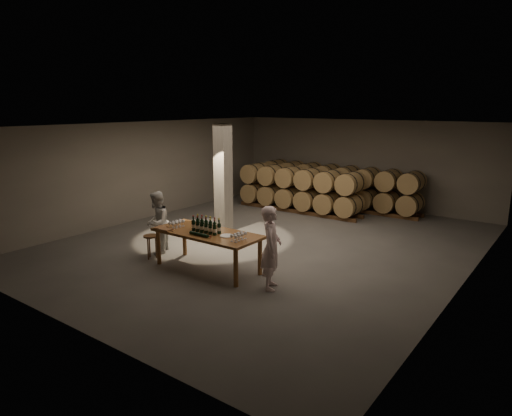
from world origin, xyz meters
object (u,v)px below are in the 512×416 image
Objects in this scene: bottle_cluster at (206,227)px; stool at (151,240)px; tasting_table at (207,236)px; notebook_near at (166,229)px; person_man at (271,248)px; person_woman at (157,223)px; plate at (227,236)px.

bottle_cluster is 1.75m from stool.
notebook_near is at bearing -152.80° from tasting_table.
person_man is at bearing -0.77° from bottle_cluster.
person_woman is at bearing 174.84° from bottle_cluster.
tasting_table is at bearing 8.94° from stool.
plate is 0.18× the size of person_man.
bottle_cluster is 0.46× the size of person_woman.
tasting_table is at bearing 52.64° from person_woman.
bottle_cluster is at bearing -98.03° from tasting_table.
person_man reaches higher than tasting_table.
plate is (0.58, -0.00, 0.11)m from tasting_table.
person_man reaches higher than notebook_near.
notebook_near reaches higher than tasting_table.
person_woman is at bearing 176.66° from plate.
stool is (-1.65, -0.26, -0.31)m from tasting_table.
notebook_near is 0.47× the size of stool.
bottle_cluster is (-0.00, -0.03, 0.23)m from tasting_table.
person_man is 1.09× the size of person_woman.
plate is at bearing 13.60° from notebook_near.
person_man reaches higher than plate.
tasting_table is 1.70m from stool.
bottle_cluster is 1.82m from person_man.
plate is 1.12× the size of notebook_near.
bottle_cluster is 1.86m from person_woman.
stool is at bearing -173.41° from plate.
tasting_table is at bearing 59.73° from person_man.
notebook_near is 0.91m from stool.
person_man is (3.46, 0.21, 0.39)m from stool.
notebook_near is 0.17× the size of person_woman.
person_woman reaches higher than stool.
tasting_table is at bearing 81.97° from bottle_cluster.
notebook_near is (-1.46, -0.45, 0.01)m from plate.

